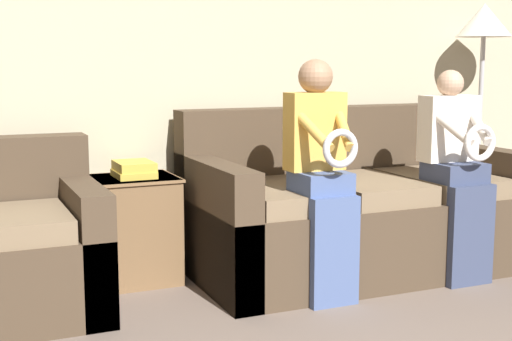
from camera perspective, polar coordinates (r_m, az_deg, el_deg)
wall_back at (r=4.38m, az=-6.69°, el=8.91°), size 7.20×0.06×2.55m
couch_main at (r=4.37m, az=7.68°, el=-3.42°), size 1.96×0.98×0.97m
child_left_seated at (r=3.74m, az=5.32°, el=0.15°), size 0.32×0.38×1.27m
child_right_seated at (r=4.23m, az=15.83°, el=0.22°), size 0.34×0.37×1.21m
side_shelf at (r=4.14m, az=-9.67°, el=-4.55°), size 0.48×0.44×0.61m
book_stack at (r=4.08m, az=-9.74°, el=0.10°), size 0.21×0.27×0.09m
floor_lamp at (r=5.20m, az=17.74°, el=10.21°), size 0.37×0.37×1.65m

